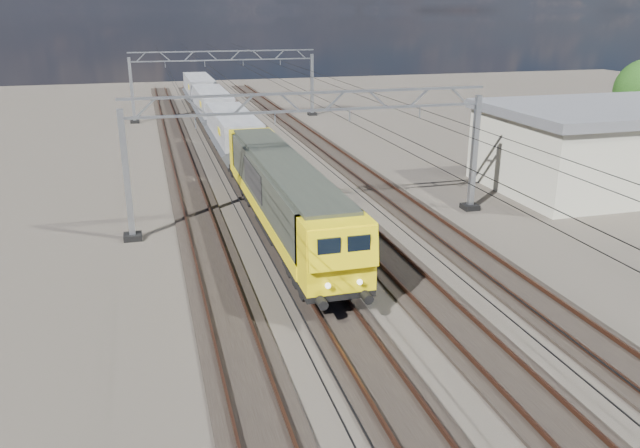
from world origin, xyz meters
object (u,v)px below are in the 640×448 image
object	(u,v)px
catenary_gantry_mid	(313,153)
catenary_gantry_far	(225,82)
industrial_shed	(631,145)
hopper_wagon_mid	(213,106)
hopper_wagon_lead	(233,132)
locomotive	(283,193)
hopper_wagon_third	(199,89)

from	to	relation	value
catenary_gantry_mid	catenary_gantry_far	world-z (taller)	same
industrial_shed	hopper_wagon_mid	bearing A→B (deg)	130.26
catenary_gantry_mid	hopper_wagon_lead	world-z (taller)	catenary_gantry_mid
industrial_shed	locomotive	bearing A→B (deg)	-171.58
hopper_wagon_mid	industrial_shed	size ratio (longest dim) A/B	0.70
industrial_shed	hopper_wagon_third	bearing A→B (deg)	119.43
hopper_wagon_mid	hopper_wagon_third	size ratio (longest dim) A/B	1.00
hopper_wagon_third	hopper_wagon_lead	bearing A→B (deg)	-90.00
catenary_gantry_mid	hopper_wagon_mid	distance (m)	30.45
catenary_gantry_mid	hopper_wagon_lead	xyz separation A→B (m)	(-2.00, 16.14, -1.67)
catenary_gantry_mid	locomotive	world-z (taller)	catenary_gantry_mid
hopper_wagon_lead	hopper_wagon_third	distance (m)	28.40
catenary_gantry_far	hopper_wagon_mid	size ratio (longest dim) A/B	1.53
locomotive	industrial_shed	bearing A→B (deg)	8.42
catenary_gantry_mid	hopper_wagon_third	size ratio (longest dim) A/B	1.53
hopper_wagon_lead	industrial_shed	size ratio (longest dim) A/B	0.70
catenary_gantry_mid	industrial_shed	bearing A→B (deg)	5.19
catenary_gantry_mid	catenary_gantry_far	bearing A→B (deg)	90.00
catenary_gantry_far	hopper_wagon_lead	xyz separation A→B (m)	(-2.00, -19.86, -1.67)
catenary_gantry_mid	hopper_wagon_lead	size ratio (longest dim) A/B	1.53
catenary_gantry_far	locomotive	distance (m)	37.64
hopper_wagon_lead	industrial_shed	distance (m)	27.86
hopper_wagon_mid	catenary_gantry_far	bearing A→B (deg)	70.53
hopper_wagon_mid	hopper_wagon_third	xyz separation A→B (m)	(0.00, 14.20, 0.00)
catenary_gantry_far	industrial_shed	size ratio (longest dim) A/B	1.07
locomotive	hopper_wagon_third	bearing A→B (deg)	90.00
locomotive	hopper_wagon_mid	bearing A→B (deg)	90.00
catenary_gantry_far	hopper_wagon_lead	world-z (taller)	catenary_gantry_far
hopper_wagon_mid	hopper_wagon_lead	bearing A→B (deg)	-90.00
catenary_gantry_mid	hopper_wagon_mid	xyz separation A→B (m)	(-2.00, 30.34, -1.67)
hopper_wagon_mid	hopper_wagon_third	bearing A→B (deg)	90.00
locomotive	catenary_gantry_mid	bearing A→B (deg)	37.82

